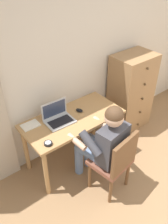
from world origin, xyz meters
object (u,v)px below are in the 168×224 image
chair (115,161)px  person_seated (103,141)px  laptop (58,117)px  desk (73,124)px  notebook_pad (30,125)px  desk_clock (48,143)px  dresser (131,92)px  computer_mouse (79,110)px

chair → person_seated: size_ratio=0.74×
laptop → chair: bearing=-72.0°
desk → notebook_pad: bearing=159.0°
desk → notebook_pad: notebook_pad is taller
desk → desk_clock: 0.55m
dresser → person_seated: bearing=-151.6°
chair → notebook_pad: 1.07m
desk → computer_mouse: size_ratio=12.65×
desk → notebook_pad: (-0.48, 0.19, 0.11)m
desk → dresser: (1.18, 0.10, -0.02)m
person_seated → notebook_pad: size_ratio=5.72×
computer_mouse → desk: bearing=-178.2°
person_seated → dresser: bearing=28.4°
chair → laptop: size_ratio=2.52×
chair → computer_mouse: (0.07, 0.75, 0.25)m
dresser → person_seated: size_ratio=1.02×
person_seated → desk_clock: bearing=151.6°
computer_mouse → notebook_pad: bearing=149.0°
person_seated → computer_mouse: size_ratio=12.02×
person_seated → desk_clock: size_ratio=13.35×
dresser → notebook_pad: 1.67m
chair → desk_clock: (-0.57, 0.47, 0.25)m
person_seated → desk_clock: 0.62m
desk → person_seated: size_ratio=1.05×
desk → chair: chair is taller
chair → laptop: 0.85m
desk → person_seated: 0.52m
desk → desk_clock: size_ratio=14.06×
notebook_pad → desk: bearing=-20.5°
desk_clock → notebook_pad: (0.00, 0.41, -0.01)m
laptop → computer_mouse: laptop is taller
dresser → chair: dresser is taller
desk → desk_clock: desk_clock is taller
laptop → desk_clock: size_ratio=3.89×
dresser → computer_mouse: 1.04m
person_seated → laptop: bearing=111.1°
desk → person_seated: (0.05, -0.51, 0.05)m
chair → laptop: (-0.25, 0.76, 0.29)m
laptop → dresser: bearing=1.3°
laptop → notebook_pad: 0.34m
desk → notebook_pad: 0.53m
desk → computer_mouse: (0.15, 0.06, 0.12)m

